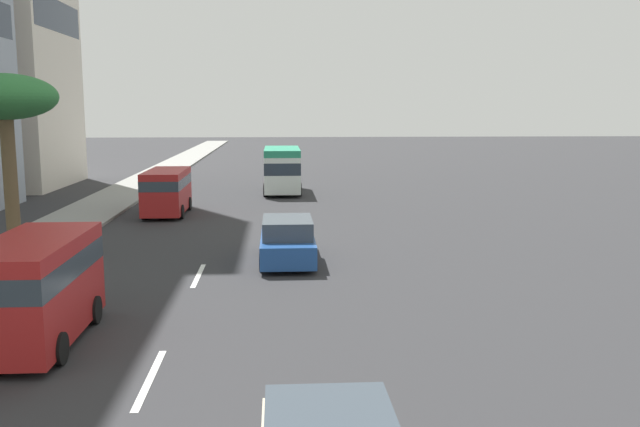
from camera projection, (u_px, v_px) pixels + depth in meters
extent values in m
plane|color=#2D2D30|center=(225.00, 218.00, 34.48)|extent=(198.00, 198.00, 0.00)
cube|color=gray|center=(79.00, 218.00, 34.01)|extent=(162.00, 3.47, 0.15)
cube|color=silver|center=(150.00, 379.00, 13.95)|extent=(3.20, 0.16, 0.01)
cube|color=silver|center=(198.00, 275.00, 22.57)|extent=(3.20, 0.16, 0.01)
cube|color=#1E478C|center=(287.00, 246.00, 24.66)|extent=(4.77, 1.90, 0.78)
cube|color=#38424C|center=(287.00, 227.00, 24.32)|extent=(2.62, 1.75, 0.64)
cylinder|color=black|center=(264.00, 245.00, 26.11)|extent=(0.64, 0.22, 0.64)
cylinder|color=black|center=(310.00, 244.00, 26.21)|extent=(0.64, 0.22, 0.64)
cylinder|color=black|center=(263.00, 262.00, 23.19)|extent=(0.64, 0.22, 0.64)
cylinder|color=black|center=(314.00, 261.00, 23.30)|extent=(0.64, 0.22, 0.64)
cube|color=#A51E1E|center=(35.00, 288.00, 15.88)|extent=(4.80, 1.96, 2.30)
cube|color=#2D3842|center=(34.00, 266.00, 15.80)|extent=(4.81, 1.96, 0.55)
cylinder|color=black|center=(59.00, 349.00, 14.67)|extent=(0.72, 0.24, 0.72)
cylinder|color=black|center=(94.00, 310.00, 17.51)|extent=(0.72, 0.24, 0.72)
cylinder|color=black|center=(20.00, 311.00, 17.39)|extent=(0.72, 0.24, 0.72)
cube|color=#A51E1E|center=(167.00, 191.00, 35.40)|extent=(5.00, 1.92, 2.13)
cube|color=#2D3842|center=(167.00, 182.00, 35.33)|extent=(5.01, 1.93, 0.51)
cylinder|color=black|center=(181.00, 212.00, 34.12)|extent=(0.72, 0.24, 0.72)
cylinder|color=black|center=(144.00, 212.00, 34.00)|extent=(0.72, 0.24, 0.72)
cylinder|color=black|center=(189.00, 204.00, 37.08)|extent=(0.72, 0.24, 0.72)
cylinder|color=black|center=(155.00, 204.00, 36.96)|extent=(0.72, 0.24, 0.72)
cube|color=silver|center=(282.00, 172.00, 44.53)|extent=(6.13, 2.26, 2.27)
cube|color=#268C66|center=(282.00, 151.00, 44.32)|extent=(6.13, 2.26, 0.43)
cube|color=#28333D|center=(282.00, 166.00, 44.46)|extent=(6.14, 2.26, 0.76)
cylinder|color=black|center=(266.00, 184.00, 46.36)|extent=(0.84, 0.26, 0.84)
cylinder|color=black|center=(298.00, 183.00, 46.49)|extent=(0.84, 0.26, 0.84)
cylinder|color=black|center=(265.00, 190.00, 42.85)|extent=(0.84, 0.26, 0.84)
cylinder|color=black|center=(299.00, 190.00, 42.98)|extent=(0.84, 0.26, 0.84)
cylinder|color=brown|center=(11.00, 185.00, 24.72)|extent=(0.50, 0.50, 5.20)
ellipsoid|color=#2D7238|center=(5.00, 97.00, 24.24)|extent=(3.67, 3.67, 1.65)
cube|color=#2D3847|center=(58.00, 16.00, 46.92)|extent=(9.77, 0.08, 2.18)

